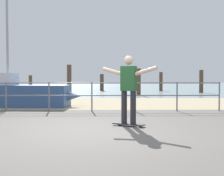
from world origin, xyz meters
The scene contains 13 objects.
ground_plane centered at (0.00, -1.00, 0.00)m, with size 24.00×10.00×0.04m, color #605B56.
beach_strip centered at (0.00, 7.00, 0.00)m, with size 24.00×6.00×0.04m, color tan.
sea_surface centered at (0.00, 35.00, 0.00)m, with size 72.00×50.00×0.04m, color #849EA3.
railing_fence centered at (-1.06, 3.60, 0.69)m, with size 10.63×0.05×1.05m.
sailboat centered at (-3.43, 5.33, 0.52)m, with size 5.01×1.67×5.22m.
skateboard centered at (0.77, 0.53, 0.07)m, with size 0.80×0.56×0.08m.
skateboarder centered at (0.77, 0.53, 1.02)m, with size 1.31×0.77×1.65m.
groyne_post_0 centered at (-5.68, 15.08, 0.70)m, with size 0.25×0.25×1.40m, color #513826.
groyne_post_1 centered at (-2.99, 17.10, 1.16)m, with size 0.38×0.38×2.31m, color #513826.
groyne_post_2 centered at (-0.31, 19.48, 0.78)m, with size 0.35×0.35×1.56m, color #513826.
groyne_post_3 centered at (2.37, 12.84, 0.92)m, with size 0.29×0.29×1.85m, color #513826.
groyne_post_4 centered at (5.05, 18.82, 0.87)m, with size 0.31×0.31×1.74m, color #513826.
groyne_post_5 centered at (7.73, 15.90, 0.92)m, with size 0.32×0.32×1.84m, color #513826.
Camera 1 is at (0.27, -6.19, 1.20)m, focal length 44.47 mm.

